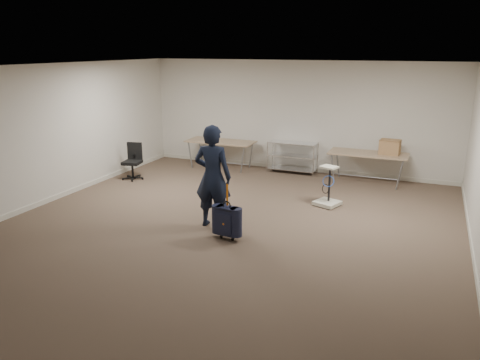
% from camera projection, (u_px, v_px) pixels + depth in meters
% --- Properties ---
extents(ground, '(9.00, 9.00, 0.00)m').
position_uv_depth(ground, '(225.00, 229.00, 8.29)').
color(ground, '#4E3F2F').
rests_on(ground, ground).
extents(room_shell, '(8.00, 9.00, 9.00)m').
position_uv_depth(room_shell, '(253.00, 203.00, 9.50)').
color(room_shell, beige).
rests_on(room_shell, ground).
extents(folding_table_left, '(1.80, 0.75, 0.73)m').
position_uv_depth(folding_table_left, '(221.00, 143.00, 12.31)').
color(folding_table_left, '#93795A').
rests_on(folding_table_left, ground).
extents(folding_table_right, '(1.80, 0.75, 0.73)m').
position_uv_depth(folding_table_right, '(368.00, 155.00, 10.91)').
color(folding_table_right, '#93795A').
rests_on(folding_table_right, ground).
extents(wire_shelf, '(1.22, 0.47, 0.80)m').
position_uv_depth(wire_shelf, '(292.00, 156.00, 11.90)').
color(wire_shelf, silver).
rests_on(wire_shelf, ground).
extents(person, '(0.70, 0.48, 1.84)m').
position_uv_depth(person, '(213.00, 177.00, 8.19)').
color(person, black).
rests_on(person, ground).
extents(suitcase, '(0.37, 0.24, 0.96)m').
position_uv_depth(suitcase, '(227.00, 221.00, 7.77)').
color(suitcase, '#162132').
rests_on(suitcase, ground).
extents(office_chair, '(0.53, 0.53, 0.87)m').
position_uv_depth(office_chair, '(133.00, 168.00, 11.39)').
color(office_chair, black).
rests_on(office_chair, ground).
extents(equipment_cart, '(0.58, 0.58, 0.83)m').
position_uv_depth(equipment_cart, '(328.00, 195.00, 9.46)').
color(equipment_cart, beige).
rests_on(equipment_cart, ground).
extents(cardboard_box, '(0.48, 0.38, 0.33)m').
position_uv_depth(cardboard_box, '(390.00, 147.00, 10.73)').
color(cardboard_box, '#9B7048').
rests_on(cardboard_box, folding_table_right).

